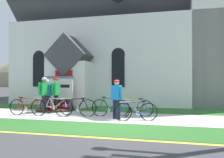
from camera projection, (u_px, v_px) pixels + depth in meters
name	position (u px, v px, depth m)	size (l,w,h in m)	color
ground	(129.00, 110.00, 12.13)	(140.00, 140.00, 0.00)	#3D3D3F
sidewalk_slab	(99.00, 116.00, 10.02)	(32.00, 2.80, 0.01)	#B7B5AD
grass_verge	(77.00, 127.00, 7.70)	(32.00, 1.98, 0.01)	#2D6628
church_lawn	(113.00, 109.00, 12.53)	(24.00, 2.39, 0.01)	#2D6628
curb_paint_stripe	(62.00, 135.00, 6.59)	(28.00, 0.16, 0.01)	yellow
church_building	(137.00, 36.00, 18.40)	(15.35, 12.35, 13.54)	white
church_sign	(59.00, 88.00, 12.38)	(1.77, 0.22, 1.77)	slate
flower_bed	(56.00, 109.00, 12.04)	(1.96, 1.96, 0.34)	#382319
bicycle_silver	(136.00, 111.00, 9.00)	(1.64, 0.48, 0.79)	black
bicycle_green	(110.00, 108.00, 9.92)	(1.74, 0.28, 0.87)	black
bicycle_orange	(56.00, 106.00, 10.78)	(1.75, 0.14, 0.82)	black
bicycle_yellow	(76.00, 107.00, 10.01)	(1.72, 0.53, 0.83)	black
bicycle_black	(27.00, 107.00, 10.37)	(1.80, 0.09, 0.83)	black
bicycle_white	(133.00, 108.00, 10.14)	(1.75, 0.10, 0.79)	black
cyclist_in_white_jersey	(117.00, 96.00, 9.33)	(0.50, 0.57, 1.57)	#191E38
cyclist_in_blue_jersey	(47.00, 93.00, 11.57)	(0.57, 0.43, 1.59)	#2D2D33
cyclist_in_yellow_jersey	(44.00, 92.00, 11.23)	(0.31, 0.67, 1.69)	#2D2D33
cyclist_in_red_jersey	(56.00, 92.00, 11.53)	(0.27, 0.66, 1.66)	black
distant_hill	(163.00, 86.00, 65.19)	(104.54, 55.56, 27.27)	#847A5B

